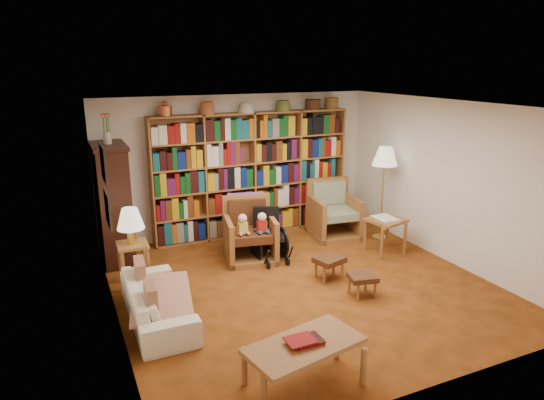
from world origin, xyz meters
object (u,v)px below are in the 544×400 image
wheelchair (269,236)px  floor_lamp (385,160)px  armchair_leather (248,233)px  footstool_b (363,279)px  sofa (157,301)px  footstool_a (329,261)px  side_table_papers (386,224)px  coffee_table (304,348)px  armchair_sage (331,214)px  side_table_lamp (133,254)px

wheelchair → floor_lamp: floor_lamp is taller
armchair_leather → footstool_b: bearing=-64.8°
sofa → floor_lamp: bearing=-73.2°
footstool_a → footstool_b: bearing=-78.2°
sofa → side_table_papers: (3.85, 0.65, 0.24)m
coffee_table → armchair_sage: bearing=55.7°
armchair_leather → floor_lamp: floor_lamp is taller
side_table_lamp → footstool_a: 2.77m
side_table_lamp → floor_lamp: 4.41m
sofa → coffee_table: (1.04, -1.84, 0.16)m
wheelchair → floor_lamp: bearing=1.8°
wheelchair → sofa: bearing=-149.7°
armchair_sage → coffee_table: armchair_sage is taller
armchair_leather → side_table_papers: (2.12, -0.75, 0.08)m
armchair_leather → coffee_table: (-0.69, -3.24, 0.00)m
footstool_a → armchair_sage: bearing=58.4°
coffee_table → floor_lamp: bearing=44.2°
side_table_lamp → footstool_b: (2.72, -1.60, -0.21)m
footstool_b → armchair_leather: bearing=115.2°
sofa → side_table_lamp: 1.12m
footstool_a → footstool_b: footstool_a is taller
wheelchair → floor_lamp: size_ratio=0.51×
footstool_b → wheelchair: bearing=110.7°
footstool_b → coffee_table: size_ratio=0.34×
footstool_a → coffee_table: 2.46m
sofa → footstool_b: bearing=-100.4°
sofa → footstool_a: size_ratio=3.54×
sofa → footstool_a: sofa is taller
side_table_lamp → armchair_leather: bearing=9.3°
side_table_lamp → sofa: bearing=-84.8°
side_table_lamp → armchair_sage: size_ratio=0.62×
footstool_a → coffee_table: (-1.46, -1.97, 0.13)m
side_table_lamp → footstool_a: side_table_lamp is taller
sofa → coffee_table: size_ratio=1.38×
footstool_b → floor_lamp: bearing=47.8°
armchair_leather → wheelchair: armchair_leather is taller
side_table_papers → sofa: bearing=-170.4°
footstool_b → footstool_a: bearing=101.8°
wheelchair → footstool_b: size_ratio=2.02×
armchair_sage → coffee_table: 4.37m
side_table_lamp → footstool_b: 3.17m
armchair_sage → footstool_a: (-1.01, -1.63, -0.11)m
armchair_leather → footstool_a: bearing=-58.9°
sofa → armchair_leather: bearing=-50.6°
sofa → footstool_b: 2.67m
floor_lamp → side_table_papers: size_ratio=2.54×
armchair_leather → wheelchair: (0.27, -0.23, -0.02)m
side_table_lamp → coffee_table: (1.14, -2.94, -0.05)m
armchair_sage → footstool_b: 2.44m
floor_lamp → coffee_table: 4.53m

